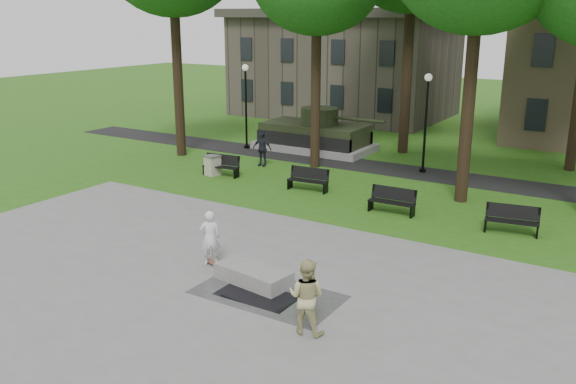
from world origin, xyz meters
name	(u,v)px	position (x,y,z in m)	size (l,w,h in m)	color
ground	(276,249)	(0.00, 0.00, 0.00)	(120.00, 120.00, 0.00)	#2A5514
plaza	(171,309)	(0.00, -5.00, 0.01)	(22.00, 16.00, 0.02)	gray
footpath	(410,172)	(0.00, 12.00, 0.01)	(44.00, 2.60, 0.01)	black
building_left	(345,67)	(-11.00, 26.50, 3.60)	(15.00, 10.00, 7.20)	#4C443D
lamp_left	(246,99)	(-10.00, 12.30, 2.79)	(0.36, 0.36, 4.73)	black
lamp_mid	(426,115)	(0.50, 12.30, 2.79)	(0.36, 0.36, 4.73)	black
tank_monument	(315,135)	(-6.46, 14.00, 0.86)	(7.45, 3.40, 2.40)	gray
puddle	(257,295)	(1.45, -3.18, 0.02)	(2.20, 1.20, 0.00)	black
concrete_block	(254,275)	(0.88, -2.54, 0.24)	(2.20, 1.00, 0.45)	gray
skateboard	(215,264)	(-0.83, -2.16, 0.06)	(0.78, 0.20, 0.07)	brown
skateboarder	(210,238)	(-0.99, -2.13, 0.87)	(0.62, 0.41, 1.70)	silver
friend_watching	(306,296)	(3.57, -4.19, 0.95)	(0.91, 0.71, 1.86)	tan
pedestrian_walker	(262,149)	(-6.87, 9.27, 0.88)	(1.03, 0.43, 1.75)	#1F212A
park_bench_0	(222,165)	(-7.36, 6.61, 0.52)	(1.84, 0.72, 1.00)	black
park_bench_1	(309,179)	(-2.59, 6.57, 0.52)	(1.83, 0.67, 1.00)	black
park_bench_2	(393,200)	(1.73, 5.53, 0.52)	(1.81, 0.57, 1.00)	black
park_bench_3	(513,219)	(6.14, 5.62, 0.52)	(1.85, 0.81, 1.00)	black
trash_bin	(212,165)	(-7.80, 6.46, 0.49)	(0.80, 0.80, 0.96)	#B4AB94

